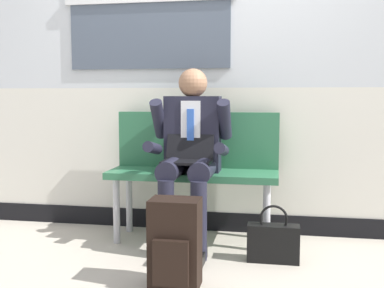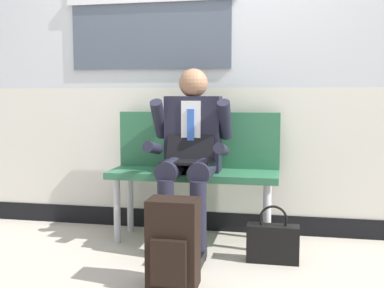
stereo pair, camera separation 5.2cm
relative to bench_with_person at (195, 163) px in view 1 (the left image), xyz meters
name	(u,v)px [view 1 (the left image)]	position (x,y,z in m)	size (l,w,h in m)	color
ground_plane	(194,253)	(0.06, -0.34, -0.58)	(18.00, 18.00, 0.00)	#B2A899
station_wall	(207,39)	(0.05, 0.28, 0.95)	(5.83, 0.17, 3.07)	silver
bench_with_person	(195,163)	(0.00, 0.00, 0.00)	(1.25, 0.42, 0.96)	#2D6B47
person_seated	(190,151)	(0.00, -0.20, 0.12)	(0.57, 0.70, 1.28)	#1E1E2D
backpack	(175,244)	(0.05, -0.93, -0.33)	(0.28, 0.23, 0.51)	black
handbag	(273,242)	(0.60, -0.42, -0.45)	(0.34, 0.12, 0.38)	black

